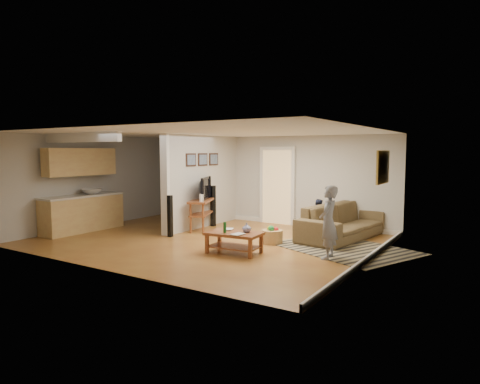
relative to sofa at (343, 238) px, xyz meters
The scene contains 11 objects.
ground 3.24m from the sofa, 143.32° to the right, with size 7.50×7.50×0.00m, color brown.
room_shell 4.22m from the sofa, 157.61° to the right, with size 7.54×6.02×2.52m.
area_rug 1.15m from the sofa, 69.68° to the right, with size 2.77×2.02×0.01m, color black.
sofa is the anchor object (origin of this frame).
coffee_table 3.01m from the sofa, 117.00° to the right, with size 1.16×0.75×0.65m.
tv_console 3.72m from the sofa, 165.46° to the right, with size 0.97×1.36×1.10m.
speaker_left 4.20m from the sofa, 149.74° to the right, with size 0.10×0.10×1.02m, color black.
speaker_right 3.66m from the sofa, behind, with size 0.11×0.11×1.13m, color black.
toy_basket 1.85m from the sofa, 129.08° to the right, with size 0.47×0.47×0.42m.
child 2.12m from the sofa, 79.10° to the right, with size 0.52×0.34×1.42m, color slate.
toddler 0.71m from the sofa, 169.41° to the left, with size 0.43×0.34×0.89m, color #212846.
Camera 1 is at (5.90, -7.90, 2.07)m, focal length 32.00 mm.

